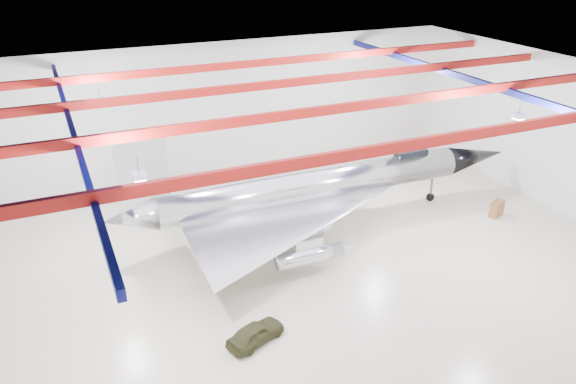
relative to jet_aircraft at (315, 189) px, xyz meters
name	(u,v)px	position (x,y,z in m)	size (l,w,h in m)	color
floor	(299,258)	(-2.85, -3.65, -2.71)	(40.00, 40.00, 0.00)	beige
wall_back	(222,111)	(-2.85, 11.35, 2.79)	(40.00, 40.00, 0.00)	silver
wall_right	(552,133)	(17.15, -3.65, 2.79)	(30.00, 30.00, 0.00)	silver
ceiling	(301,85)	(-2.85, -3.65, 8.29)	(40.00, 40.00, 0.00)	#0A0F38
ceiling_structure	(301,97)	(-2.85, -3.65, 7.62)	(39.50, 29.50, 1.08)	maroon
jet_aircraft	(315,189)	(0.00, 0.00, 0.00)	(30.25, 17.52, 8.26)	silver
jeep	(256,333)	(-8.20, -9.96, -2.17)	(1.27, 3.15, 1.07)	#333319
desk	(497,209)	(12.57, -4.14, -2.15)	(1.23, 0.61, 1.12)	brown
crate_ply	(217,234)	(-6.73, 1.12, -2.51)	(0.56, 0.45, 0.39)	olive
toolbox_red	(259,206)	(-2.64, 3.91, -2.53)	(0.50, 0.40, 0.35)	maroon
engine_drum	(324,218)	(0.89, 0.20, -2.51)	(0.44, 0.44, 0.39)	#59595B
parts_bin	(304,190)	(1.64, 5.12, -2.51)	(0.58, 0.46, 0.40)	olive
crate_small	(168,226)	(-9.47, 3.60, -2.58)	(0.37, 0.29, 0.26)	#59595B
tool_chest	(354,196)	(4.71, 2.65, -2.52)	(0.41, 0.41, 0.37)	maroon
spares_box	(278,200)	(-0.99, 4.22, -2.51)	(0.44, 0.44, 0.39)	#59595B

